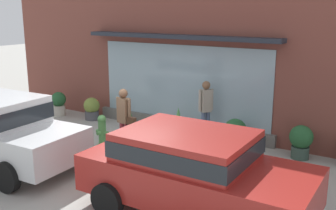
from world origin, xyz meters
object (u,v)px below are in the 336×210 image
Objects in this scene: pedestrian_with_handbag at (124,117)px; potted_plant_by_entrance at (235,133)px; potted_plant_corner_tall at (59,103)px; potted_plant_window_left at (178,122)px; potted_plant_trailing_edge at (92,108)px; potted_plant_window_right at (128,115)px; parked_car_red at (193,167)px; pedestrian_passerby at (206,106)px; potted_plant_low_front at (301,140)px; fire_hydrant at (102,131)px.

pedestrian_with_handbag reaches higher than potted_plant_by_entrance.
potted_plant_window_left is at bearing 3.23° from potted_plant_corner_tall.
potted_plant_by_entrance is (2.18, 1.96, -0.58)m from pedestrian_with_handbag.
potted_plant_window_right is at bearing -8.20° from potted_plant_trailing_edge.
potted_plant_corner_tall is 1.37m from potted_plant_trailing_edge.
pedestrian_passerby is at bearing 113.31° from parked_car_red.
parked_car_red is (2.93, -1.72, -0.12)m from pedestrian_with_handbag.
pedestrian_passerby reaches higher than potted_plant_window_right.
potted_plant_by_entrance is at bearing 1.39° from potted_plant_corner_tall.
pedestrian_with_handbag is at bearing -33.66° from potted_plant_trailing_edge.
potted_plant_corner_tall reaches higher than potted_plant_trailing_edge.
parked_car_red reaches higher than potted_plant_low_front.
pedestrian_with_handbag is 2.23m from potted_plant_window_right.
fire_hydrant is 2.30m from potted_plant_window_left.
potted_plant_trailing_edge is (-5.95, 3.73, -0.48)m from parked_car_red.
parked_car_red is 3.78m from potted_plant_by_entrance.
potted_plant_corner_tall is at bearing -176.77° from potted_plant_window_left.
pedestrian_with_handbag reaches higher than potted_plant_trailing_edge.
pedestrian_with_handbag is 0.41× the size of parked_car_red.
pedestrian_passerby is at bearing 1.13° from potted_plant_window_left.
potted_plant_trailing_edge is (-1.75, 0.25, -0.08)m from potted_plant_window_right.
parked_car_red is at bearing -103.86° from potted_plant_low_front.
potted_plant_window_right is at bearing -176.05° from potted_plant_low_front.
parked_car_red is at bearing -25.72° from potted_plant_corner_tall.
potted_plant_by_entrance is at bearing -3.35° from potted_plant_window_left.
potted_plant_trailing_edge is (-4.25, -0.07, -0.61)m from pedestrian_passerby.
pedestrian_with_handbag is at bearing -7.15° from fire_hydrant.
pedestrian_passerby is at bearing 7.40° from potted_plant_window_right.
fire_hydrant is at bearing -11.44° from pedestrian_passerby.
pedestrian_with_handbag reaches higher than parked_car_red.
pedestrian_passerby is 4.17m from parked_car_red.
potted_plant_corner_tall is at bearing 154.26° from fire_hydrant.
potted_plant_window_right is at bearing 103.83° from fire_hydrant.
potted_plant_by_entrance is (-0.75, 3.68, -0.45)m from parked_car_red.
parked_car_red is at bearing -55.70° from potted_plant_window_left.
potted_plant_window_left is at bearing -179.22° from potted_plant_low_front.
potted_plant_corner_tall reaches higher than potted_plant_by_entrance.
potted_plant_window_right is at bearing -176.68° from potted_plant_by_entrance.
parked_car_red reaches higher than potted_plant_window_left.
fire_hydrant reaches higher than potted_plant_window_left.
potted_plant_window_left is 1.00× the size of potted_plant_low_front.
potted_plant_window_right is 1.77m from potted_plant_trailing_edge.
potted_plant_window_right is (-1.62, -0.31, 0.07)m from potted_plant_window_left.
potted_plant_corner_tall is (-7.30, 3.52, -0.43)m from parked_car_red.
potted_plant_by_entrance is (0.95, -0.12, -0.58)m from pedestrian_passerby.
fire_hydrant is at bearing -148.76° from potted_plant_by_entrance.
fire_hydrant is 1.19× the size of potted_plant_trailing_edge.
parked_car_red reaches higher than potted_plant_window_right.
pedestrian_passerby reaches higher than fire_hydrant.
potted_plant_corner_tall is at bearing -177.82° from potted_plant_low_front.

